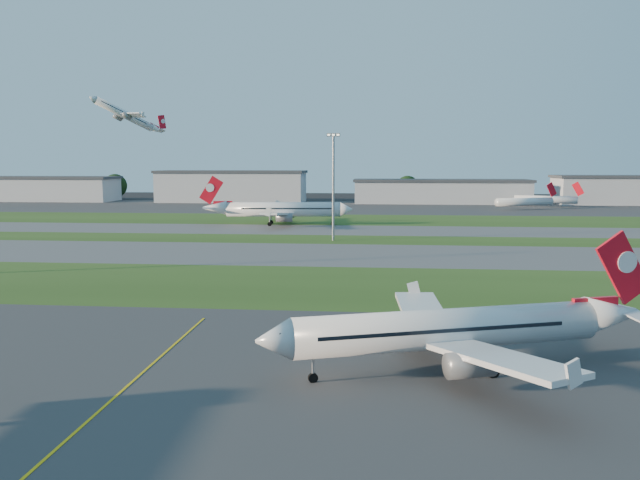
# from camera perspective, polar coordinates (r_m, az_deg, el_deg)

# --- Properties ---
(ground) EXTENTS (700.00, 700.00, 0.00)m
(ground) POSITION_cam_1_polar(r_m,az_deg,el_deg) (52.70, -25.33, -14.44)
(ground) COLOR black
(ground) RESTS_ON ground
(apron_near) EXTENTS (300.00, 70.00, 0.01)m
(apron_near) POSITION_cam_1_polar(r_m,az_deg,el_deg) (52.70, -25.33, -14.43)
(apron_near) COLOR #333335
(apron_near) RESTS_ON ground
(grass_strip_a) EXTENTS (300.00, 34.00, 0.01)m
(grass_strip_a) POSITION_cam_1_polar(r_m,az_deg,el_deg) (99.21, -9.87, -3.93)
(grass_strip_a) COLOR #294517
(grass_strip_a) RESTS_ON ground
(taxiway_a) EXTENTS (300.00, 32.00, 0.01)m
(taxiway_a) POSITION_cam_1_polar(r_m,az_deg,el_deg) (130.89, -6.09, -1.21)
(taxiway_a) COLOR #515154
(taxiway_a) RESTS_ON ground
(grass_strip_b) EXTENTS (300.00, 18.00, 0.01)m
(grass_strip_b) POSITION_cam_1_polar(r_m,az_deg,el_deg) (155.26, -4.26, 0.10)
(grass_strip_b) COLOR #294517
(grass_strip_b) RESTS_ON ground
(taxiway_b) EXTENTS (300.00, 26.00, 0.01)m
(taxiway_b) POSITION_cam_1_polar(r_m,az_deg,el_deg) (176.84, -3.07, 0.96)
(taxiway_b) COLOR #515154
(taxiway_b) RESTS_ON ground
(grass_strip_c) EXTENTS (300.00, 40.00, 0.01)m
(grass_strip_c) POSITION_cam_1_polar(r_m,az_deg,el_deg) (209.39, -1.75, 1.91)
(grass_strip_c) COLOR #294517
(grass_strip_c) RESTS_ON ground
(apron_far) EXTENTS (400.00, 80.00, 0.01)m
(apron_far) POSITION_cam_1_polar(r_m,az_deg,el_deg) (268.84, -0.17, 3.05)
(apron_far) COLOR #333335
(apron_far) RESTS_ON ground
(yellow_line) EXTENTS (0.25, 60.00, 0.02)m
(yellow_line) POSITION_cam_1_polar(r_m,az_deg,el_deg) (50.44, -20.26, -15.17)
(yellow_line) COLOR gold
(yellow_line) RESTS_ON ground
(airliner_parked) EXTENTS (34.02, 28.72, 11.01)m
(airliner_parked) POSITION_cam_1_polar(r_m,az_deg,el_deg) (57.61, 11.84, -8.03)
(airliner_parked) COLOR silver
(airliner_parked) RESTS_ON ground
(airliner_taxiing) EXTENTS (42.72, 36.11, 13.33)m
(airliner_taxiing) POSITION_cam_1_polar(r_m,az_deg,el_deg) (189.21, -3.48, 2.78)
(airliner_taxiing) COLOR silver
(airliner_taxiing) RESTS_ON ground
(airliner_departing) EXTENTS (24.00, 23.79, 10.00)m
(airliner_departing) POSITION_cam_1_polar(r_m,az_deg,el_deg) (276.94, -17.40, 10.89)
(airliner_departing) COLOR silver
(mini_jet_near) EXTENTS (26.89, 13.35, 9.48)m
(mini_jet_near) POSITION_cam_1_polar(r_m,az_deg,el_deg) (265.49, 18.21, 3.36)
(mini_jet_near) COLOR silver
(mini_jet_near) RESTS_ON ground
(mini_jet_far) EXTENTS (26.27, 14.64, 9.48)m
(mini_jet_far) POSITION_cam_1_polar(r_m,az_deg,el_deg) (285.92, 19.95, 3.52)
(mini_jet_far) COLOR silver
(mini_jet_far) RESTS_ON ground
(light_mast_centre) EXTENTS (3.20, 0.70, 25.80)m
(light_mast_centre) POSITION_cam_1_polar(r_m,az_deg,el_deg) (150.38, 1.23, 5.55)
(light_mast_centre) COLOR gray
(light_mast_centre) RESTS_ON ground
(hangar_far_west) EXTENTS (91.80, 23.00, 12.20)m
(hangar_far_west) POSITION_cam_1_polar(r_m,az_deg,el_deg) (345.34, -25.32, 4.28)
(hangar_far_west) COLOR #AAACB2
(hangar_far_west) RESTS_ON ground
(hangar_west) EXTENTS (71.40, 23.00, 15.20)m
(hangar_west) POSITION_cam_1_polar(r_m,az_deg,el_deg) (305.48, -8.08, 4.89)
(hangar_west) COLOR #AAACB2
(hangar_west) RESTS_ON ground
(hangar_east) EXTENTS (81.60, 23.00, 11.20)m
(hangar_east) POSITION_cam_1_polar(r_m,az_deg,el_deg) (298.65, 10.99, 4.40)
(hangar_east) COLOR #AAACB2
(hangar_east) RESTS_ON ground
(tree_west) EXTENTS (12.10, 12.10, 13.20)m
(tree_west) POSITION_cam_1_polar(r_m,az_deg,el_deg) (340.44, -18.22, 4.74)
(tree_west) COLOR black
(tree_west) RESTS_ON ground
(tree_mid_west) EXTENTS (9.90, 9.90, 10.80)m
(tree_mid_west) POSITION_cam_1_polar(r_m,az_deg,el_deg) (311.60, -3.11, 4.66)
(tree_mid_west) COLOR black
(tree_mid_west) RESTS_ON ground
(tree_mid_east) EXTENTS (11.55, 11.55, 12.60)m
(tree_mid_east) POSITION_cam_1_polar(r_m,az_deg,el_deg) (311.49, 7.99, 4.78)
(tree_mid_east) COLOR black
(tree_mid_east) RESTS_ON ground
(tree_east) EXTENTS (10.45, 10.45, 11.40)m
(tree_east) POSITION_cam_1_polar(r_m,az_deg,el_deg) (321.78, 21.51, 4.31)
(tree_east) COLOR black
(tree_east) RESTS_ON ground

